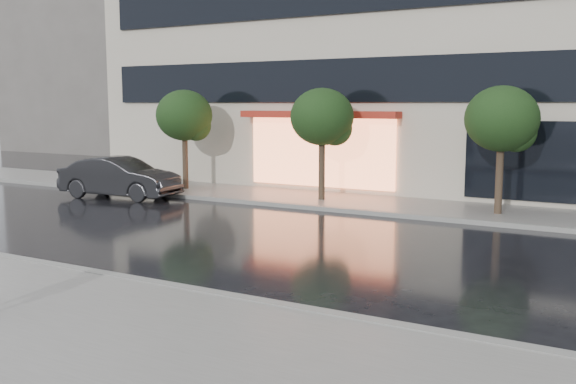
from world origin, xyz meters
The scene contains 10 objects.
ground centered at (0.00, 0.00, 0.00)m, with size 120.00×120.00×0.00m, color black.
sidewalk_near centered at (0.00, -3.25, 0.06)m, with size 60.00×4.50×0.12m, color slate.
sidewalk_far centered at (0.00, 10.25, 0.06)m, with size 60.00×3.50×0.12m, color slate.
curb_near centered at (0.00, -1.00, 0.07)m, with size 60.00×0.25×0.14m, color gray.
curb_far centered at (0.00, 8.50, 0.07)m, with size 60.00×0.25×0.14m, color gray.
bg_building_left centered at (-28.00, 26.00, 6.00)m, with size 14.00×10.00×12.00m, color #59544F.
tree_far_west centered at (-8.94, 10.03, 2.92)m, with size 2.20×2.20×3.99m.
tree_mid_west centered at (-2.94, 10.03, 2.92)m, with size 2.20×2.20×3.99m.
tree_mid_east centered at (3.06, 10.03, 2.92)m, with size 2.20×2.20×3.99m.
parked_car centered at (-10.01, 7.42, 0.75)m, with size 1.59×4.56×1.50m, color black.
Camera 1 is at (6.87, -9.96, 3.44)m, focal length 40.00 mm.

